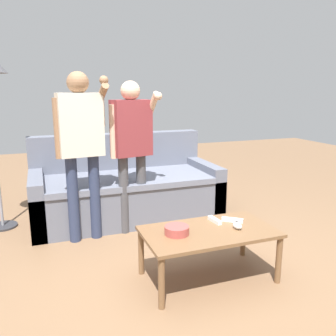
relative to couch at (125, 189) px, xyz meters
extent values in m
plane|color=brown|center=(0.20, -1.40, -0.30)|extent=(12.00, 12.00, 0.00)
cube|color=slate|center=(0.00, -0.05, -0.09)|extent=(1.99, 0.94, 0.41)
cube|color=slate|center=(0.00, -0.12, 0.15)|extent=(1.71, 0.82, 0.06)
cube|color=slate|center=(0.00, 0.33, 0.35)|extent=(1.99, 0.18, 0.47)
cube|color=slate|center=(-0.92, -0.05, -0.02)|extent=(0.14, 0.94, 0.55)
cube|color=slate|center=(0.92, -0.05, -0.02)|extent=(0.14, 0.94, 0.55)
cube|color=brown|center=(0.25, -1.56, 0.07)|extent=(0.97, 0.53, 0.03)
cylinder|color=brown|center=(-0.20, -1.79, -0.12)|extent=(0.04, 0.04, 0.36)
cylinder|color=brown|center=(0.70, -1.79, -0.12)|extent=(0.04, 0.04, 0.36)
cylinder|color=brown|center=(-0.20, -1.32, -0.12)|extent=(0.04, 0.04, 0.36)
cylinder|color=brown|center=(0.70, -1.32, -0.12)|extent=(0.04, 0.04, 0.36)
cylinder|color=#B24C47|center=(0.01, -1.54, 0.12)|extent=(0.17, 0.17, 0.06)
ellipsoid|color=white|center=(0.46, -1.60, 0.11)|extent=(0.06, 0.09, 0.05)
cylinder|color=#4C4C51|center=(0.46, -1.59, 0.14)|extent=(0.02, 0.02, 0.01)
cylinder|color=#2D2D33|center=(-1.28, 0.07, -0.29)|extent=(0.28, 0.28, 0.02)
cylinder|color=#2D3856|center=(-0.61, -0.53, 0.11)|extent=(0.10, 0.10, 0.80)
cylinder|color=#2D3856|center=(-0.41, -0.51, 0.11)|extent=(0.10, 0.10, 0.80)
cube|color=beige|center=(-0.51, -0.52, 0.78)|extent=(0.40, 0.24, 0.55)
sphere|color=#936B4C|center=(-0.51, -0.52, 1.15)|extent=(0.19, 0.19, 0.19)
cylinder|color=#936B4C|center=(-0.70, -0.54, 0.76)|extent=(0.07, 0.07, 0.52)
cylinder|color=beige|center=(-0.32, -0.50, 0.89)|extent=(0.07, 0.07, 0.26)
cylinder|color=#936B4C|center=(-0.31, -0.57, 1.05)|extent=(0.09, 0.26, 0.19)
sphere|color=#936B4C|center=(-0.31, -0.64, 1.16)|extent=(0.08, 0.08, 0.08)
cylinder|color=#47474C|center=(-0.13, -0.49, 0.09)|extent=(0.10, 0.10, 0.76)
cylinder|color=#47474C|center=(0.06, -0.45, 0.09)|extent=(0.10, 0.10, 0.76)
cube|color=brown|center=(-0.04, -0.47, 0.73)|extent=(0.39, 0.26, 0.53)
sphere|color=beige|center=(-0.04, -0.47, 1.08)|extent=(0.18, 0.18, 0.18)
cylinder|color=beige|center=(-0.21, -0.51, 0.71)|extent=(0.07, 0.07, 0.50)
cylinder|color=brown|center=(0.14, -0.44, 0.83)|extent=(0.07, 0.07, 0.25)
cylinder|color=beige|center=(0.16, -0.53, 0.95)|extent=(0.10, 0.20, 0.24)
sphere|color=beige|center=(0.18, -0.63, 1.03)|extent=(0.07, 0.07, 0.07)
cube|color=white|center=(0.37, -1.43, 0.10)|extent=(0.05, 0.15, 0.03)
cylinder|color=silver|center=(0.36, -1.40, 0.12)|extent=(0.01, 0.01, 0.00)
cube|color=silver|center=(0.37, -1.47, 0.12)|extent=(0.02, 0.02, 0.00)
cube|color=white|center=(0.50, -1.47, 0.10)|extent=(0.15, 0.13, 0.03)
cylinder|color=silver|center=(0.47, -1.45, 0.12)|extent=(0.01, 0.01, 0.00)
cube|color=silver|center=(0.54, -1.50, 0.12)|extent=(0.02, 0.02, 0.00)
camera|label=1|loc=(-0.85, -3.68, 1.08)|focal=37.32mm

